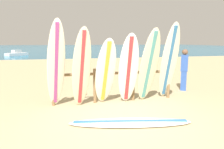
% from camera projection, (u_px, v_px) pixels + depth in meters
% --- Properties ---
extents(ground_plane, '(120.00, 120.00, 0.00)m').
position_uv_depth(ground_plane, '(122.00, 124.00, 4.72)').
color(ground_plane, tan).
extents(ocean_water, '(120.00, 80.00, 0.01)m').
position_uv_depth(ocean_water, '(63.00, 47.00, 60.35)').
color(ocean_water, '#196B93').
rests_on(ocean_water, ground).
extents(surfboard_rack, '(3.63, 0.09, 1.00)m').
position_uv_depth(surfboard_rack, '(114.00, 80.00, 6.38)').
color(surfboard_rack, olive).
rests_on(surfboard_rack, ground).
extents(surfboard_leaning_far_left, '(0.62, 0.93, 2.34)m').
position_uv_depth(surfboard_leaning_far_left, '(56.00, 65.00, 5.57)').
color(surfboard_leaning_far_left, white).
rests_on(surfboard_leaning_far_left, ground).
extents(surfboard_leaning_left, '(0.63, 0.77, 2.15)m').
position_uv_depth(surfboard_leaning_left, '(82.00, 68.00, 5.66)').
color(surfboard_leaning_left, beige).
rests_on(surfboard_leaning_left, ground).
extents(surfboard_leaning_center_left, '(0.62, 0.88, 1.88)m').
position_uv_depth(surfboard_leaning_center_left, '(106.00, 72.00, 5.94)').
color(surfboard_leaning_center_left, white).
rests_on(surfboard_leaning_center_left, ground).
extents(surfboard_leaning_center, '(0.63, 0.86, 2.00)m').
position_uv_depth(surfboard_leaning_center, '(128.00, 70.00, 5.98)').
color(surfboard_leaning_center, white).
rests_on(surfboard_leaning_center, ground).
extents(surfboard_leaning_center_right, '(0.64, 0.82, 2.16)m').
position_uv_depth(surfboard_leaning_center_right, '(149.00, 66.00, 6.20)').
color(surfboard_leaning_center_right, beige).
rests_on(surfboard_leaning_center_right, ground).
extents(surfboard_leaning_right, '(0.66, 1.15, 2.31)m').
position_uv_depth(surfboard_leaning_right, '(169.00, 63.00, 6.38)').
color(surfboard_leaning_right, white).
rests_on(surfboard_leaning_right, ground).
extents(surfboard_lying_on_sand, '(2.74, 1.11, 0.08)m').
position_uv_depth(surfboard_lying_on_sand, '(130.00, 122.00, 4.70)').
color(surfboard_lying_on_sand, white).
rests_on(surfboard_lying_on_sand, ground).
extents(beachgoer_standing, '(0.29, 0.26, 1.50)m').
position_uv_depth(beachgoer_standing, '(184.00, 68.00, 7.78)').
color(beachgoer_standing, '#3359B2').
rests_on(beachgoer_standing, ground).
extents(small_boat_offshore, '(2.52, 2.68, 0.71)m').
position_uv_depth(small_boat_offshore, '(17.00, 54.00, 26.45)').
color(small_boat_offshore, silver).
rests_on(small_boat_offshore, ocean_water).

